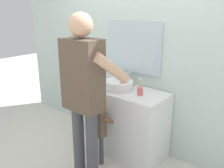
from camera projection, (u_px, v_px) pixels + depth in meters
The scene contains 9 objects.
ground_plane at pixel (105, 158), 3.08m from camera, with size 14.00×14.00×0.00m, color silver.
back_wall at pixel (135, 47), 3.12m from camera, with size 4.40×0.10×2.70m.
vanity_cabinet at pixel (119, 119), 3.17m from camera, with size 1.23×0.54×0.86m, color white.
sink_basin at pixel (119, 85), 3.01m from camera, with size 0.36×0.36×0.11m.
faucet at pixel (129, 79), 3.16m from camera, with size 0.18×0.14×0.18m.
toothbrush_cup at pixel (140, 91), 2.81m from camera, with size 0.07×0.07×0.21m.
soap_bottle at pixel (102, 78), 3.25m from camera, with size 0.06×0.06×0.17m.
child_toddler at pixel (98, 127), 2.86m from camera, with size 0.25×0.25×0.82m.
adult_parent at pixel (84, 86), 2.44m from camera, with size 0.56×0.58×1.80m.
Camera 1 is at (1.76, -1.98, 1.85)m, focal length 38.68 mm.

